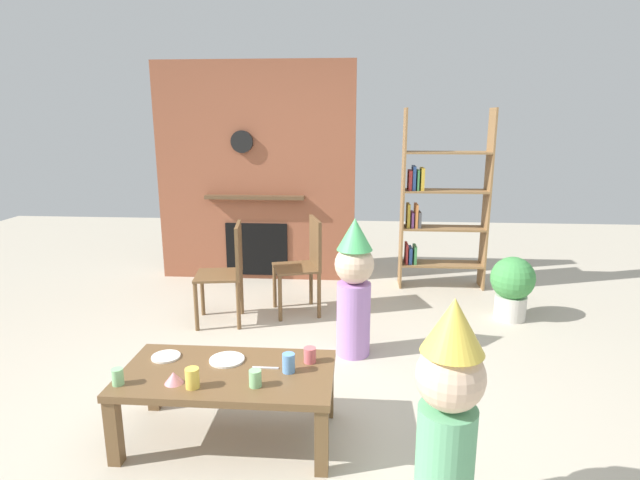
{
  "coord_description": "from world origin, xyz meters",
  "views": [
    {
      "loc": [
        0.4,
        -2.98,
        1.79
      ],
      "look_at": [
        0.15,
        0.4,
        0.98
      ],
      "focal_mm": 28.39,
      "sensor_mm": 36.0,
      "label": 1
    }
  ],
  "objects_px": {
    "paper_plate_front": "(166,357)",
    "potted_plant_tall": "(512,285)",
    "paper_cup_near_left": "(255,378)",
    "birthday_cake_slice": "(174,378)",
    "child_with_cone_hat": "(448,410)",
    "paper_cup_center": "(192,378)",
    "child_in_pink": "(354,284)",
    "paper_cup_far_left": "(310,355)",
    "dining_chair_left": "(229,267)",
    "paper_cup_far_right": "(289,363)",
    "bookshelf": "(437,206)",
    "paper_cup_near_right": "(118,377)",
    "coffee_table": "(228,381)",
    "paper_plate_rear": "(227,360)",
    "dining_chair_middle": "(306,260)"
  },
  "relations": [
    {
      "from": "paper_plate_front",
      "to": "potted_plant_tall",
      "type": "relative_size",
      "value": 0.29
    },
    {
      "from": "paper_plate_rear",
      "to": "birthday_cake_slice",
      "type": "height_order",
      "value": "birthday_cake_slice"
    },
    {
      "from": "dining_chair_middle",
      "to": "paper_cup_far_left",
      "type": "bearing_deg",
      "value": 79.52
    },
    {
      "from": "paper_cup_center",
      "to": "paper_cup_far_left",
      "type": "distance_m",
      "value": 0.67
    },
    {
      "from": "paper_cup_far_left",
      "to": "child_in_pink",
      "type": "bearing_deg",
      "value": 76.07
    },
    {
      "from": "dining_chair_left",
      "to": "potted_plant_tall",
      "type": "relative_size",
      "value": 1.54
    },
    {
      "from": "child_in_pink",
      "to": "potted_plant_tall",
      "type": "xyz_separation_m",
      "value": [
        1.43,
        0.82,
        -0.24
      ]
    },
    {
      "from": "paper_cup_center",
      "to": "paper_cup_far_right",
      "type": "relative_size",
      "value": 1.0
    },
    {
      "from": "paper_cup_near_left",
      "to": "birthday_cake_slice",
      "type": "relative_size",
      "value": 0.91
    },
    {
      "from": "paper_cup_near_left",
      "to": "birthday_cake_slice",
      "type": "bearing_deg",
      "value": -179.91
    },
    {
      "from": "bookshelf",
      "to": "dining_chair_left",
      "type": "height_order",
      "value": "bookshelf"
    },
    {
      "from": "potted_plant_tall",
      "to": "paper_cup_far_right",
      "type": "bearing_deg",
      "value": -132.69
    },
    {
      "from": "bookshelf",
      "to": "child_in_pink",
      "type": "xyz_separation_m",
      "value": [
        -0.86,
        -1.73,
        -0.31
      ]
    },
    {
      "from": "coffee_table",
      "to": "paper_plate_rear",
      "type": "xyz_separation_m",
      "value": [
        -0.03,
        0.12,
        0.07
      ]
    },
    {
      "from": "birthday_cake_slice",
      "to": "child_in_pink",
      "type": "distance_m",
      "value": 1.59
    },
    {
      "from": "paper_cup_far_right",
      "to": "paper_plate_front",
      "type": "xyz_separation_m",
      "value": [
        -0.75,
        0.12,
        -0.05
      ]
    },
    {
      "from": "paper_cup_center",
      "to": "coffee_table",
      "type": "bearing_deg",
      "value": 54.14
    },
    {
      "from": "dining_chair_middle",
      "to": "potted_plant_tall",
      "type": "relative_size",
      "value": 1.54
    },
    {
      "from": "bookshelf",
      "to": "dining_chair_middle",
      "type": "distance_m",
      "value": 1.62
    },
    {
      "from": "paper_cup_far_left",
      "to": "dining_chair_left",
      "type": "height_order",
      "value": "dining_chair_left"
    },
    {
      "from": "dining_chair_left",
      "to": "potted_plant_tall",
      "type": "distance_m",
      "value": 2.56
    },
    {
      "from": "paper_cup_far_left",
      "to": "dining_chair_left",
      "type": "relative_size",
      "value": 0.1
    },
    {
      "from": "paper_cup_far_left",
      "to": "child_with_cone_hat",
      "type": "xyz_separation_m",
      "value": [
        0.66,
        -0.69,
        0.11
      ]
    },
    {
      "from": "paper_cup_far_right",
      "to": "paper_plate_front",
      "type": "distance_m",
      "value": 0.76
    },
    {
      "from": "paper_cup_center",
      "to": "child_with_cone_hat",
      "type": "bearing_deg",
      "value": -16.03
    },
    {
      "from": "bookshelf",
      "to": "paper_cup_far_left",
      "type": "bearing_deg",
      "value": -112.09
    },
    {
      "from": "paper_plate_front",
      "to": "paper_cup_center",
      "type": "bearing_deg",
      "value": -50.36
    },
    {
      "from": "child_with_cone_hat",
      "to": "paper_plate_front",
      "type": "bearing_deg",
      "value": 1.88
    },
    {
      "from": "paper_cup_near_left",
      "to": "child_with_cone_hat",
      "type": "bearing_deg",
      "value": -23.21
    },
    {
      "from": "paper_cup_near_left",
      "to": "paper_plate_front",
      "type": "relative_size",
      "value": 0.54
    },
    {
      "from": "paper_cup_near_left",
      "to": "paper_cup_far_right",
      "type": "height_order",
      "value": "paper_cup_far_right"
    },
    {
      "from": "coffee_table",
      "to": "dining_chair_left",
      "type": "xyz_separation_m",
      "value": [
        -0.42,
        1.69,
        0.16
      ]
    },
    {
      "from": "dining_chair_left",
      "to": "paper_cup_near_left",
      "type": "bearing_deg",
      "value": 99.5
    },
    {
      "from": "paper_plate_front",
      "to": "child_in_pink",
      "type": "relative_size",
      "value": 0.15
    },
    {
      "from": "paper_cup_near_left",
      "to": "paper_cup_near_right",
      "type": "bearing_deg",
      "value": -177.11
    },
    {
      "from": "paper_cup_far_right",
      "to": "potted_plant_tall",
      "type": "xyz_separation_m",
      "value": [
        1.78,
        1.93,
        -0.15
      ]
    },
    {
      "from": "bookshelf",
      "to": "child_with_cone_hat",
      "type": "distance_m",
      "value": 3.44
    },
    {
      "from": "bookshelf",
      "to": "potted_plant_tall",
      "type": "distance_m",
      "value": 1.21
    },
    {
      "from": "paper_cup_center",
      "to": "paper_plate_front",
      "type": "bearing_deg",
      "value": 129.64
    },
    {
      "from": "paper_plate_front",
      "to": "dining_chair_left",
      "type": "bearing_deg",
      "value": 90.5
    },
    {
      "from": "coffee_table",
      "to": "child_with_cone_hat",
      "type": "bearing_deg",
      "value": -26.08
    },
    {
      "from": "child_with_cone_hat",
      "to": "dining_chair_middle",
      "type": "bearing_deg",
      "value": -44.84
    },
    {
      "from": "bookshelf",
      "to": "paper_cup_far_right",
      "type": "distance_m",
      "value": 3.11
    },
    {
      "from": "bookshelf",
      "to": "paper_plate_front",
      "type": "height_order",
      "value": "bookshelf"
    },
    {
      "from": "coffee_table",
      "to": "paper_cup_near_left",
      "type": "relative_size",
      "value": 13.08
    },
    {
      "from": "paper_cup_far_left",
      "to": "potted_plant_tall",
      "type": "height_order",
      "value": "potted_plant_tall"
    },
    {
      "from": "dining_chair_left",
      "to": "paper_plate_front",
      "type": "bearing_deg",
      "value": 81.81
    },
    {
      "from": "birthday_cake_slice",
      "to": "paper_cup_center",
      "type": "bearing_deg",
      "value": -17.78
    },
    {
      "from": "coffee_table",
      "to": "potted_plant_tall",
      "type": "distance_m",
      "value": 2.88
    },
    {
      "from": "paper_plate_rear",
      "to": "potted_plant_tall",
      "type": "distance_m",
      "value": 2.83
    }
  ]
}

